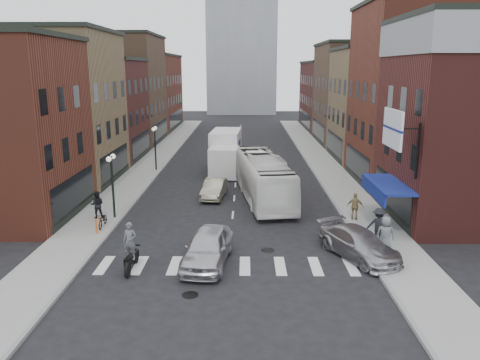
% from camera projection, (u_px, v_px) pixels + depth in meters
% --- Properties ---
extents(ground, '(160.00, 160.00, 0.00)m').
position_uv_depth(ground, '(230.00, 243.00, 25.43)').
color(ground, black).
rests_on(ground, ground).
extents(sidewalk_left, '(3.00, 74.00, 0.15)m').
position_uv_depth(sidewalk_left, '(153.00, 162.00, 46.90)').
color(sidewalk_left, gray).
rests_on(sidewalk_left, ground).
extents(sidewalk_right, '(3.00, 74.00, 0.15)m').
position_uv_depth(sidewalk_right, '(322.00, 162.00, 46.70)').
color(sidewalk_right, gray).
rests_on(sidewalk_right, ground).
extents(curb_left, '(0.20, 74.00, 0.16)m').
position_uv_depth(curb_left, '(168.00, 163.00, 46.90)').
color(curb_left, gray).
rests_on(curb_left, ground).
extents(curb_right, '(0.20, 74.00, 0.16)m').
position_uv_depth(curb_right, '(307.00, 163.00, 46.74)').
color(curb_right, gray).
rests_on(curb_right, ground).
extents(crosswalk_stripes, '(12.00, 2.20, 0.01)m').
position_uv_depth(crosswalk_stripes, '(228.00, 266.00, 22.51)').
color(crosswalk_stripes, silver).
rests_on(crosswalk_stripes, ground).
extents(bldg_left_mid_a, '(10.30, 10.20, 12.30)m').
position_uv_depth(bldg_left_mid_a, '(50.00, 108.00, 37.77)').
color(bldg_left_mid_a, olive).
rests_on(bldg_left_mid_a, ground).
extents(bldg_left_mid_b, '(10.30, 10.20, 10.30)m').
position_uv_depth(bldg_left_mid_b, '(91.00, 109.00, 47.73)').
color(bldg_left_mid_b, '#4D1E1B').
rests_on(bldg_left_mid_b, ground).
extents(bldg_left_far_a, '(10.30, 12.20, 13.30)m').
position_uv_depth(bldg_left_far_a, '(119.00, 90.00, 58.07)').
color(bldg_left_far_a, brown).
rests_on(bldg_left_far_a, ground).
extents(bldg_left_far_b, '(10.30, 16.20, 11.30)m').
position_uv_depth(bldg_left_far_b, '(143.00, 92.00, 71.92)').
color(bldg_left_far_b, maroon).
rests_on(bldg_left_far_b, ground).
extents(bldg_right_corner, '(10.30, 9.20, 12.30)m').
position_uv_depth(bldg_right_corner, '(480.00, 121.00, 28.19)').
color(bldg_right_corner, '#4D1E1B').
rests_on(bldg_right_corner, ground).
extents(bldg_right_mid_a, '(10.30, 10.20, 14.30)m').
position_uv_depth(bldg_right_mid_a, '(424.00, 95.00, 37.20)').
color(bldg_right_mid_a, maroon).
rests_on(bldg_right_mid_a, ground).
extents(bldg_right_mid_b, '(10.30, 10.20, 11.30)m').
position_uv_depth(bldg_right_mid_b, '(386.00, 105.00, 47.27)').
color(bldg_right_mid_b, olive).
rests_on(bldg_right_mid_b, ground).
extents(bldg_right_far_a, '(10.30, 12.20, 12.30)m').
position_uv_depth(bldg_right_far_a, '(360.00, 94.00, 57.85)').
color(bldg_right_far_a, brown).
rests_on(bldg_right_far_a, ground).
extents(bldg_right_far_b, '(10.30, 16.20, 10.30)m').
position_uv_depth(bldg_right_far_b, '(338.00, 95.00, 71.69)').
color(bldg_right_far_b, '#4D1E1B').
rests_on(bldg_right_far_b, ground).
extents(awning_blue, '(1.80, 5.00, 0.78)m').
position_uv_depth(awning_blue, '(385.00, 186.00, 27.14)').
color(awning_blue, navy).
rests_on(awning_blue, ground).
extents(billboard_sign, '(1.52, 3.00, 3.70)m').
position_uv_depth(billboard_sign, '(394.00, 130.00, 24.38)').
color(billboard_sign, black).
rests_on(billboard_sign, ground).
extents(streetlamp_near, '(0.32, 1.22, 4.11)m').
position_uv_depth(streetlamp_near, '(112.00, 174.00, 28.72)').
color(streetlamp_near, black).
rests_on(streetlamp_near, ground).
extents(streetlamp_far, '(0.32, 1.22, 4.11)m').
position_uv_depth(streetlamp_far, '(155.00, 140.00, 42.33)').
color(streetlamp_far, black).
rests_on(streetlamp_far, ground).
extents(bike_rack, '(0.08, 0.68, 0.80)m').
position_uv_depth(bike_rack, '(98.00, 225.00, 26.65)').
color(bike_rack, '#D8590C').
rests_on(bike_rack, sidewalk_left).
extents(box_truck, '(2.89, 8.45, 3.62)m').
position_uv_depth(box_truck, '(225.00, 152.00, 42.72)').
color(box_truck, white).
rests_on(box_truck, ground).
extents(motorcycle_rider, '(0.70, 2.33, 2.37)m').
position_uv_depth(motorcycle_rider, '(131.00, 248.00, 21.75)').
color(motorcycle_rider, black).
rests_on(motorcycle_rider, ground).
extents(transit_bus, '(4.20, 11.74, 3.20)m').
position_uv_depth(transit_bus, '(263.00, 178.00, 33.58)').
color(transit_bus, white).
rests_on(transit_bus, ground).
extents(sedan_left_near, '(2.54, 5.15, 1.69)m').
position_uv_depth(sedan_left_near, '(207.00, 248.00, 22.52)').
color(sedan_left_near, silver).
rests_on(sedan_left_near, ground).
extents(sedan_left_far, '(1.87, 4.22, 1.35)m').
position_uv_depth(sedan_left_far, '(214.00, 189.00, 34.21)').
color(sedan_left_far, '#ABA88B').
rests_on(sedan_left_far, ground).
extents(curb_car, '(4.02, 5.39, 1.45)m').
position_uv_depth(curb_car, '(359.00, 244.00, 23.34)').
color(curb_car, '#A6A6AB').
rests_on(curb_car, ground).
extents(parked_bicycle, '(0.62, 1.63, 0.85)m').
position_uv_depth(parked_bicycle, '(103.00, 220.00, 27.52)').
color(parked_bicycle, black).
rests_on(parked_bicycle, sidewalk_left).
extents(ped_left_solo, '(0.89, 0.60, 1.70)m').
position_uv_depth(ped_left_solo, '(97.00, 205.00, 29.06)').
color(ped_left_solo, black).
rests_on(ped_left_solo, sidewalk_left).
extents(ped_right_a, '(1.35, 0.98, 1.89)m').
position_uv_depth(ped_right_a, '(379.00, 225.00, 25.03)').
color(ped_right_a, black).
rests_on(ped_right_a, sidewalk_right).
extents(ped_right_b, '(1.08, 0.73, 1.69)m').
position_uv_depth(ped_right_b, '(355.00, 206.00, 28.70)').
color(ped_right_b, '#967C4C').
rests_on(ped_right_b, sidewalk_right).
extents(ped_right_c, '(0.99, 0.71, 1.90)m').
position_uv_depth(ped_right_c, '(385.00, 234.00, 23.58)').
color(ped_right_c, slate).
rests_on(ped_right_c, sidewalk_right).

